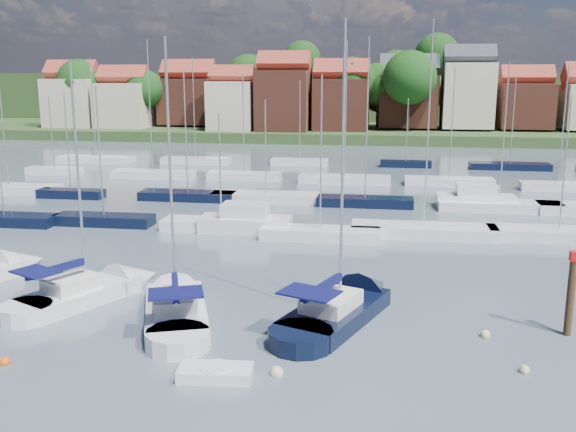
# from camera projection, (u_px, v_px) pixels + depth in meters

# --- Properties ---
(ground) EXTENTS (260.00, 260.00, 0.00)m
(ground) POSITION_uv_depth(u_px,v_px,m) (335.00, 189.00, 68.09)
(ground) COLOR #495663
(ground) RESTS_ON ground
(sailboat_left) EXTENTS (6.86, 10.09, 13.64)m
(sailboat_left) POSITION_uv_depth(u_px,v_px,m) (96.00, 291.00, 35.04)
(sailboat_left) COLOR silver
(sailboat_left) RESTS_ON ground
(sailboat_centre) EXTENTS (6.39, 11.23, 14.84)m
(sailboat_centre) POSITION_uv_depth(u_px,v_px,m) (175.00, 305.00, 32.94)
(sailboat_centre) COLOR silver
(sailboat_centre) RESTS_ON ground
(sailboat_navy) EXTENTS (6.89, 11.60, 15.66)m
(sailboat_navy) POSITION_uv_depth(u_px,v_px,m) (347.00, 306.00, 32.73)
(sailboat_navy) COLOR black
(sailboat_navy) RESTS_ON ground
(tender) EXTENTS (3.06, 1.62, 0.64)m
(tender) POSITION_uv_depth(u_px,v_px,m) (216.00, 373.00, 25.67)
(tender) COLOR silver
(tender) RESTS_ON ground
(timber_piling) EXTENTS (0.40, 0.40, 6.30)m
(timber_piling) POSITION_uv_depth(u_px,v_px,m) (569.00, 314.00, 29.80)
(timber_piling) COLOR #4C331E
(timber_piling) RESTS_ON ground
(buoy_b) EXTENTS (0.48, 0.48, 0.48)m
(buoy_b) POSITION_uv_depth(u_px,v_px,m) (5.00, 364.00, 27.01)
(buoy_b) COLOR #D85914
(buoy_b) RESTS_ON ground
(buoy_c) EXTENTS (0.53, 0.53, 0.53)m
(buoy_c) POSITION_uv_depth(u_px,v_px,m) (168.00, 352.00, 28.22)
(buoy_c) COLOR #D85914
(buoy_c) RESTS_ON ground
(buoy_d) EXTENTS (0.55, 0.55, 0.55)m
(buoy_d) POSITION_uv_depth(u_px,v_px,m) (277.00, 375.00, 26.05)
(buoy_d) COLOR beige
(buoy_d) RESTS_ON ground
(buoy_e) EXTENTS (0.50, 0.50, 0.50)m
(buoy_e) POSITION_uv_depth(u_px,v_px,m) (346.00, 295.00, 35.49)
(buoy_e) COLOR #D85914
(buoy_e) RESTS_ON ground
(buoy_f) EXTENTS (0.43, 0.43, 0.43)m
(buoy_f) POSITION_uv_depth(u_px,v_px,m) (524.00, 372.00, 26.26)
(buoy_f) COLOR beige
(buoy_f) RESTS_ON ground
(buoy_g) EXTENTS (0.47, 0.47, 0.47)m
(buoy_g) POSITION_uv_depth(u_px,v_px,m) (485.00, 337.00, 29.81)
(buoy_g) COLOR beige
(buoy_g) RESTS_ON ground
(marina_field) EXTENTS (79.62, 41.41, 15.93)m
(marina_field) POSITION_uv_depth(u_px,v_px,m) (350.00, 193.00, 63.04)
(marina_field) COLOR silver
(marina_field) RESTS_ON ground
(far_shore_town) EXTENTS (212.46, 90.00, 22.27)m
(far_shore_town) POSITION_uv_depth(u_px,v_px,m) (375.00, 104.00, 156.18)
(far_shore_town) COLOR #304824
(far_shore_town) RESTS_ON ground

